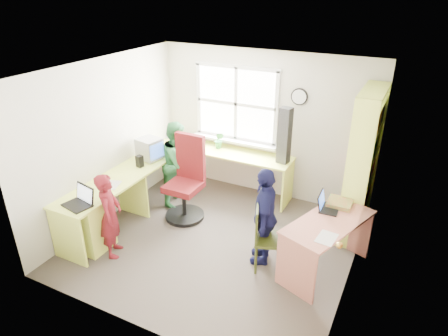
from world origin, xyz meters
The scene contains 19 objects.
room centered at (0.01, 0.10, 1.22)m, with size 3.64×3.44×2.44m.
l_desk centered at (-1.31, -0.28, 0.46)m, with size 2.38×2.95×0.75m.
right_desk centered at (1.49, 0.10, 0.53)m, with size 0.97×1.38×0.73m.
bookshelf centered at (1.65, 1.19, 1.00)m, with size 0.30×1.02×2.10m.
swivel_chair centered at (-0.73, 0.45, 0.56)m, with size 0.60×0.60×1.29m.
wooden_chair centered at (0.78, -0.17, 0.48)m, with size 0.49×0.49×0.88m.
crt_monitor centered at (-1.49, 0.59, 0.92)m, with size 0.40×0.38×0.34m.
laptop_left centered at (-1.43, -0.97, 0.81)m, with size 0.40×0.36×0.24m.
laptop_right centered at (1.38, 0.37, 0.78)m, with size 0.27×0.32×0.21m.
speaker_a centered at (-1.45, 0.28, 0.84)m, with size 0.11×0.11×0.18m.
speaker_b centered at (-1.48, 0.84, 0.84)m, with size 0.11×0.11×0.17m.
cd_tower centered at (0.44, 1.42, 1.19)m, with size 0.20×0.18×0.88m.
game_box centered at (1.52, 0.54, 0.76)m, with size 0.31×0.31×0.06m.
paper_a centered at (-1.43, -0.38, 0.75)m, with size 0.27×0.32×0.00m.
paper_b centered at (1.54, -0.26, 0.73)m, with size 0.22×0.30×0.00m.
potted_plant centered at (-0.71, 1.48, 0.90)m, with size 0.16×0.13×0.29m, color #2E743C.
person_red centered at (-1.11, -0.82, 0.59)m, with size 0.43×0.28×1.18m, color maroon.
person_green centered at (-1.07, 0.76, 0.69)m, with size 0.67×0.52×1.38m, color #307A40.
person_navy centered at (0.72, -0.04, 0.66)m, with size 0.77×0.32×1.32m, color #151743.
Camera 1 is at (2.18, -4.08, 3.35)m, focal length 32.00 mm.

